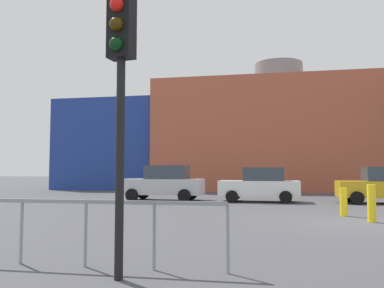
{
  "coord_description": "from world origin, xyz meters",
  "views": [
    {
      "loc": [
        -2.59,
        -12.37,
        1.47
      ],
      "look_at": [
        -6.36,
        7.27,
        2.85
      ],
      "focal_mm": 37.39,
      "sensor_mm": 36.0,
      "label": 1
    }
  ],
  "objects_px": {
    "parked_car_2": "(383,185)",
    "traffic_light_near_left": "(120,69)",
    "bollard_yellow_1": "(372,203)",
    "parked_car_0": "(164,183)",
    "bollard_yellow_0": "(344,202)",
    "parked_car_1": "(260,185)"
  },
  "relations": [
    {
      "from": "parked_car_2",
      "to": "traffic_light_near_left",
      "type": "bearing_deg",
      "value": 63.79
    },
    {
      "from": "bollard_yellow_1",
      "to": "parked_car_0",
      "type": "bearing_deg",
      "value": 138.16
    },
    {
      "from": "bollard_yellow_0",
      "to": "bollard_yellow_1",
      "type": "distance_m",
      "value": 1.61
    },
    {
      "from": "parked_car_2",
      "to": "bollard_yellow_1",
      "type": "distance_m",
      "value": 7.68
    },
    {
      "from": "traffic_light_near_left",
      "to": "bollard_yellow_0",
      "type": "height_order",
      "value": "traffic_light_near_left"
    },
    {
      "from": "parked_car_1",
      "to": "bollard_yellow_1",
      "type": "height_order",
      "value": "parked_car_1"
    },
    {
      "from": "bollard_yellow_0",
      "to": "parked_car_2",
      "type": "bearing_deg",
      "value": 64.74
    },
    {
      "from": "parked_car_0",
      "to": "parked_car_2",
      "type": "distance_m",
      "value": 10.43
    },
    {
      "from": "parked_car_1",
      "to": "traffic_light_near_left",
      "type": "relative_size",
      "value": 0.97
    },
    {
      "from": "bollard_yellow_1",
      "to": "parked_car_1",
      "type": "bearing_deg",
      "value": 114.59
    },
    {
      "from": "parked_car_2",
      "to": "traffic_light_near_left",
      "type": "relative_size",
      "value": 0.98
    },
    {
      "from": "parked_car_1",
      "to": "bollard_yellow_1",
      "type": "bearing_deg",
      "value": 114.59
    },
    {
      "from": "traffic_light_near_left",
      "to": "bollard_yellow_0",
      "type": "distance_m",
      "value": 10.15
    },
    {
      "from": "bollard_yellow_0",
      "to": "parked_car_0",
      "type": "bearing_deg",
      "value": 142.9
    },
    {
      "from": "traffic_light_near_left",
      "to": "bollard_yellow_1",
      "type": "relative_size",
      "value": 3.62
    },
    {
      "from": "bollard_yellow_1",
      "to": "parked_car_2",
      "type": "bearing_deg",
      "value": 73.1
    },
    {
      "from": "parked_car_0",
      "to": "parked_car_1",
      "type": "height_order",
      "value": "parked_car_0"
    },
    {
      "from": "bollard_yellow_0",
      "to": "bollard_yellow_1",
      "type": "height_order",
      "value": "bollard_yellow_1"
    },
    {
      "from": "parked_car_1",
      "to": "bollard_yellow_0",
      "type": "relative_size",
      "value": 4.12
    },
    {
      "from": "parked_car_2",
      "to": "bollard_yellow_1",
      "type": "height_order",
      "value": "parked_car_2"
    },
    {
      "from": "parked_car_2",
      "to": "bollard_yellow_0",
      "type": "xyz_separation_m",
      "value": [
        -2.74,
        -5.82,
        -0.37
      ]
    },
    {
      "from": "bollard_yellow_0",
      "to": "parked_car_1",
      "type": "bearing_deg",
      "value": 116.08
    }
  ]
}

